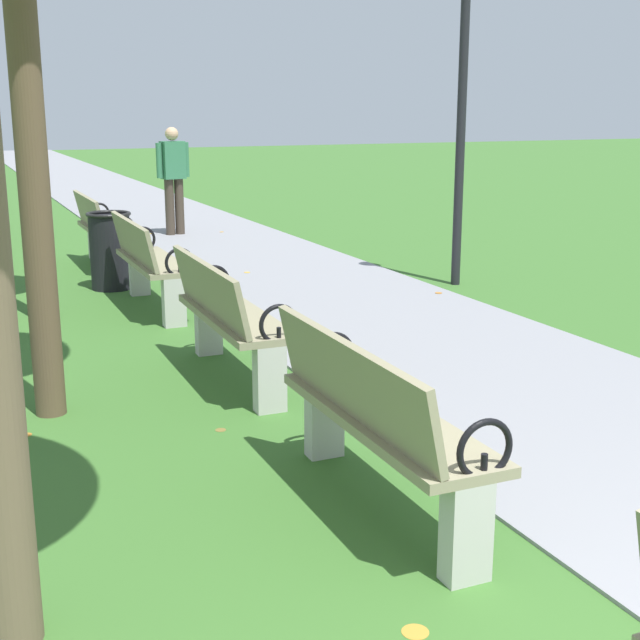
# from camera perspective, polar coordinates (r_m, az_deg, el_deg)

# --- Properties ---
(paved_walkway) EXTENTS (2.63, 44.00, 0.02)m
(paved_walkway) POSITION_cam_1_polar(r_m,az_deg,el_deg) (19.42, -12.92, 7.73)
(paved_walkway) COLOR gray
(paved_walkway) RESTS_ON ground
(park_bench_2) EXTENTS (0.48, 1.60, 0.90)m
(park_bench_2) POSITION_cam_1_polar(r_m,az_deg,el_deg) (4.28, 3.65, -6.41)
(park_bench_2) COLOR gray
(park_bench_2) RESTS_ON ground
(park_bench_3) EXTENTS (0.50, 1.61, 0.90)m
(park_bench_3) POSITION_cam_1_polar(r_m,az_deg,el_deg) (6.33, -6.01, 0.25)
(park_bench_3) COLOR gray
(park_bench_3) RESTS_ON ground
(park_bench_4) EXTENTS (0.48, 1.60, 0.90)m
(park_bench_4) POSITION_cam_1_polar(r_m,az_deg,el_deg) (8.68, -11.09, 3.77)
(park_bench_4) COLOR gray
(park_bench_4) RESTS_ON ground
(park_bench_5) EXTENTS (0.47, 1.60, 0.90)m
(park_bench_5) POSITION_cam_1_polar(r_m,az_deg,el_deg) (11.12, -14.05, 5.79)
(park_bench_5) COLOR gray
(park_bench_5) RESTS_ON ground
(pedestrian_walking) EXTENTS (0.52, 0.27, 1.62)m
(pedestrian_walking) POSITION_cam_1_polar(r_m,az_deg,el_deg) (13.65, -9.54, 9.31)
(pedestrian_walking) COLOR #3D3328
(pedestrian_walking) RESTS_ON paved_walkway
(trash_bin) EXTENTS (0.48, 0.48, 0.84)m
(trash_bin) POSITION_cam_1_polar(r_m,az_deg,el_deg) (9.81, -13.50, 4.43)
(trash_bin) COLOR black
(trash_bin) RESTS_ON ground
(lamp_post) EXTENTS (0.28, 0.28, 3.48)m
(lamp_post) POSITION_cam_1_polar(r_m,az_deg,el_deg) (9.78, 9.31, 15.69)
(lamp_post) COLOR black
(lamp_post) RESTS_ON ground
(scattered_leaves) EXTENTS (5.00, 14.12, 0.02)m
(scattered_leaves) POSITION_cam_1_polar(r_m,az_deg,el_deg) (5.36, -5.40, -7.62)
(scattered_leaves) COLOR #BC842D
(scattered_leaves) RESTS_ON ground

